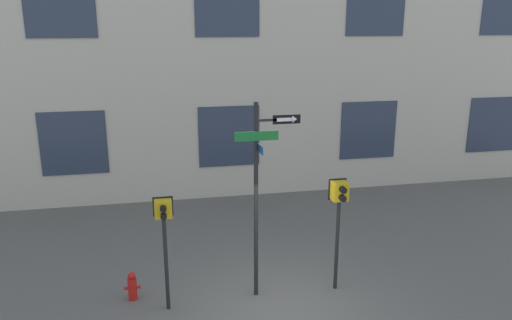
{
  "coord_description": "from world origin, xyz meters",
  "views": [
    {
      "loc": [
        -2.23,
        -8.54,
        5.72
      ],
      "look_at": [
        -0.35,
        0.83,
        3.01
      ],
      "focal_mm": 35.0,
      "sensor_mm": 36.0,
      "label": 1
    }
  ],
  "objects_px": {
    "pedestrian_signal_right": "(339,204)",
    "pedestrian_signal_left": "(164,224)",
    "fire_hydrant": "(132,286)",
    "street_sign_pole": "(260,186)"
  },
  "relations": [
    {
      "from": "pedestrian_signal_right",
      "to": "pedestrian_signal_left",
      "type": "bearing_deg",
      "value": -178.53
    },
    {
      "from": "pedestrian_signal_right",
      "to": "fire_hydrant",
      "type": "distance_m",
      "value": 4.68
    },
    {
      "from": "pedestrian_signal_left",
      "to": "pedestrian_signal_right",
      "type": "height_order",
      "value": "pedestrian_signal_right"
    },
    {
      "from": "pedestrian_signal_right",
      "to": "fire_hydrant",
      "type": "relative_size",
      "value": 3.97
    },
    {
      "from": "pedestrian_signal_left",
      "to": "fire_hydrant",
      "type": "relative_size",
      "value": 3.79
    },
    {
      "from": "street_sign_pole",
      "to": "pedestrian_signal_left",
      "type": "relative_size",
      "value": 1.76
    },
    {
      "from": "pedestrian_signal_left",
      "to": "fire_hydrant",
      "type": "distance_m",
      "value": 1.8
    },
    {
      "from": "fire_hydrant",
      "to": "pedestrian_signal_right",
      "type": "bearing_deg",
      "value": -5.36
    },
    {
      "from": "street_sign_pole",
      "to": "fire_hydrant",
      "type": "xyz_separation_m",
      "value": [
        -2.67,
        0.32,
        -2.16
      ]
    },
    {
      "from": "fire_hydrant",
      "to": "pedestrian_signal_left",
      "type": "bearing_deg",
      "value": -34.7
    }
  ]
}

